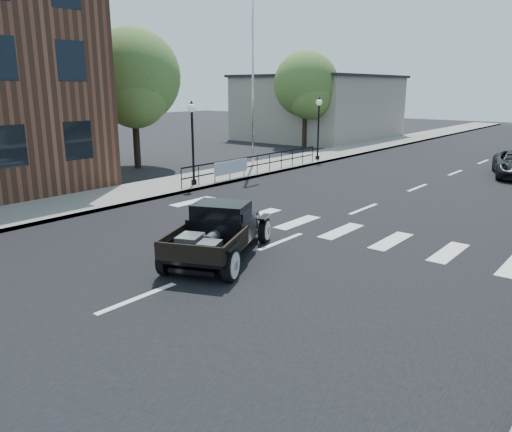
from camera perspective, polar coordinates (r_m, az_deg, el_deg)
The scene contains 13 objects.
ground at distance 12.59m, azimuth -2.54°, elevation -5.16°, with size 120.00×120.00×0.00m, color black.
road at distance 25.48m, azimuth 20.44°, elevation 4.05°, with size 14.00×80.00×0.02m, color black.
road_markings at distance 20.88m, azimuth 15.95°, elevation 2.24°, with size 12.00×60.00×0.06m, color silver, non-canonical shape.
sidewalk_left at distance 29.24m, azimuth 4.47°, elevation 6.28°, with size 3.00×80.00×0.15m, color gray.
low_building_left at distance 43.42m, azimuth 7.29°, elevation 12.10°, with size 10.00×12.00×5.00m, color #9E9285.
railing at distance 24.48m, azimuth 0.13°, elevation 6.08°, with size 0.08×10.00×1.00m, color black, non-canonical shape.
banner at distance 22.95m, azimuth -2.86°, elevation 4.99°, with size 0.04×2.20×0.60m, color silver, non-canonical shape.
lamp_post_b at distance 21.58m, azimuth -7.24°, elevation 8.25°, with size 0.36×0.36×3.55m, color black, non-canonical shape.
lamp_post_c at distance 29.38m, azimuth 7.14°, elevation 9.88°, with size 0.36×0.36×3.55m, color black, non-canonical shape.
flagpole at distance 27.06m, azimuth -0.37°, elevation 19.43°, with size 0.12×0.12×12.82m, color silver.
big_tree_near at distance 27.63m, azimuth -13.77°, elevation 12.84°, with size 4.94×4.94×7.26m, color #47672C, non-canonical shape.
big_tree_far at distance 37.00m, azimuth 5.67°, elevation 13.11°, with size 4.61×4.61×6.77m, color #47672C, non-canonical shape.
hotrod_pickup at distance 12.62m, azimuth -4.25°, elevation -1.72°, with size 1.93×4.14×1.44m, color black, non-canonical shape.
Camera 1 is at (7.88, -8.86, 4.23)m, focal length 35.00 mm.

